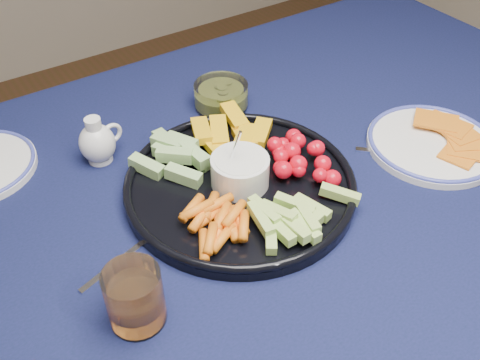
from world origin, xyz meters
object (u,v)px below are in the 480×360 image
crudite_platter (238,181)px  pickle_bowl (221,97)px  cheese_plate (433,142)px  dining_table (256,235)px  juice_tumbler (135,300)px  creamer_pitcher (98,142)px

crudite_platter → pickle_bowl: size_ratio=3.55×
pickle_bowl → cheese_plate: (0.25, -0.33, -0.01)m
crudite_platter → cheese_plate: 0.38m
dining_table → juice_tumbler: bearing=-159.1°
pickle_bowl → juice_tumbler: bearing=-134.3°
dining_table → cheese_plate: (0.35, -0.06, 0.10)m
pickle_bowl → cheese_plate: size_ratio=0.46×
dining_table → creamer_pitcher: 0.32m
dining_table → cheese_plate: bearing=-10.1°
pickle_bowl → crudite_platter: bearing=-115.6°
creamer_pitcher → juice_tumbler: bearing=-104.4°
dining_table → juice_tumbler: 0.31m
creamer_pitcher → pickle_bowl: (0.27, 0.03, -0.02)m
creamer_pitcher → juice_tumbler: same height
dining_table → crudite_platter: size_ratio=4.29×
cheese_plate → juice_tumbler: (-0.61, -0.04, 0.03)m
cheese_plate → juice_tumbler: 0.62m
creamer_pitcher → dining_table: bearing=-54.2°
juice_tumbler → cheese_plate: bearing=3.6°
cheese_plate → juice_tumbler: size_ratio=2.66×
crudite_platter → cheese_plate: (0.36, -0.10, -0.01)m
dining_table → creamer_pitcher: (-0.18, 0.24, 0.13)m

